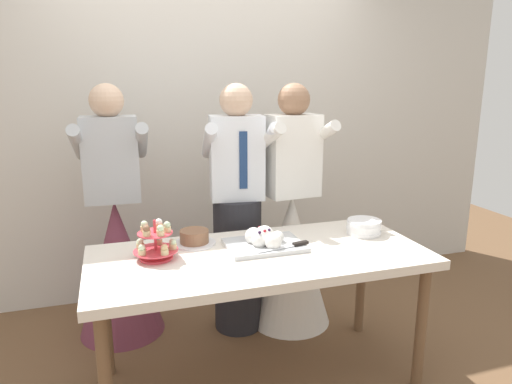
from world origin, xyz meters
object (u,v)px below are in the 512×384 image
plate_stack (364,227)px  round_cake (194,238)px  person_guest (118,250)px  dessert_table (260,266)px  person_bride (291,243)px  person_groom (237,224)px  main_cake_tray (264,240)px  cupcake_stand (156,243)px

plate_stack → round_cake: bearing=172.5°
person_guest → dessert_table: bearing=-47.8°
round_cake → person_bride: (0.73, 0.35, -0.23)m
dessert_table → round_cake: 0.41m
person_groom → main_cake_tray: bearing=-89.6°
main_cake_tray → round_cake: size_ratio=1.81×
person_guest → main_cake_tray: bearing=-43.1°
main_cake_tray → round_cake: 0.40m
cupcake_stand → person_guest: bearing=104.8°
plate_stack → main_cake_tray: bearing=-176.6°
plate_stack → person_guest: size_ratio=0.13×
cupcake_stand → round_cake: (0.23, 0.16, -0.05)m
cupcake_stand → main_cake_tray: cupcake_stand is taller
round_cake → person_bride: person_bride is taller
person_groom → person_guest: (-0.77, 0.18, -0.16)m
person_guest → round_cake: bearing=-53.2°
dessert_table → person_bride: (0.42, 0.59, -0.12)m
round_cake → person_bride: size_ratio=0.14×
dessert_table → main_cake_tray: (0.05, 0.07, 0.11)m
cupcake_stand → plate_stack: 1.23m
main_cake_tray → plate_stack: main_cake_tray is taller
cupcake_stand → plate_stack: size_ratio=1.11×
dessert_table → cupcake_stand: bearing=171.2°
main_cake_tray → person_bride: person_bride is taller
dessert_table → person_bride: bearing=54.6°
cupcake_stand → person_bride: 1.12m
cupcake_stand → person_groom: person_groom is taller
round_cake → person_guest: 0.73m
dessert_table → person_bride: person_bride is taller
dessert_table → cupcake_stand: size_ratio=7.83×
person_groom → person_bride: 0.41m
person_groom → person_bride: size_ratio=1.00×
dessert_table → cupcake_stand: (-0.54, 0.08, 0.16)m
cupcake_stand → person_groom: size_ratio=0.14×
person_bride → round_cake: bearing=-154.6°
dessert_table → person_bride: size_ratio=1.08×
round_cake → person_bride: 0.84m
cupcake_stand → person_bride: (0.96, 0.51, -0.28)m
main_cake_tray → person_bride: (0.37, 0.52, -0.23)m
plate_stack → person_bride: person_bride is taller
main_cake_tray → plate_stack: (0.64, 0.04, 0.00)m
person_bride → plate_stack: bearing=-60.3°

